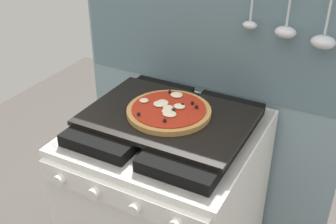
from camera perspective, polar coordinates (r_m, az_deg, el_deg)
kitchen_backsplash at (r=1.72m, az=5.33°, el=0.90°), size 1.10×0.09×1.55m
stove at (r=1.68m, az=-0.03°, el=-14.23°), size 0.60×0.64×0.90m
baking_tray at (r=1.40m, az=0.00°, el=-0.64°), size 0.54×0.38×0.02m
pizza_left at (r=1.40m, az=0.06°, el=0.21°), size 0.28×0.28×0.03m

